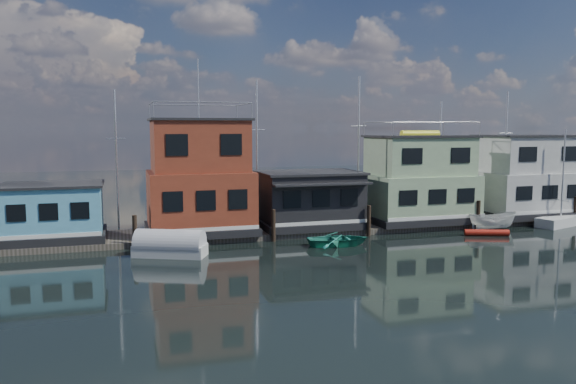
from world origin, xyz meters
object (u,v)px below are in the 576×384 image
object	(u,v)px
houseboat_white	(526,178)
tarp_runabout	(170,246)
dinghy_teal	(338,239)
motorboat	(493,221)
houseboat_dark	(309,199)
day_sailer	(561,220)
houseboat_red	(200,179)
red_kayak	(487,233)
houseboat_green	(419,181)
houseboat_blue	(53,212)

from	to	relation	value
houseboat_white	tarp_runabout	size ratio (longest dim) A/B	1.85
dinghy_teal	motorboat	distance (m)	13.38
houseboat_dark	houseboat_white	bearing A→B (deg)	0.06
day_sailer	tarp_runabout	xyz separation A→B (m)	(-30.21, -1.92, 0.21)
houseboat_red	red_kayak	size ratio (longest dim) A/B	3.85
day_sailer	houseboat_dark	bearing A→B (deg)	151.62
dinghy_teal	houseboat_green	bearing A→B (deg)	-53.00
houseboat_dark	day_sailer	bearing A→B (deg)	-9.49
houseboat_dark	dinghy_teal	bearing A→B (deg)	-88.00
red_kayak	houseboat_red	bearing A→B (deg)	-174.35
houseboat_dark	motorboat	bearing A→B (deg)	-13.82
houseboat_red	day_sailer	bearing A→B (deg)	-6.82
houseboat_dark	day_sailer	distance (m)	20.03
houseboat_blue	dinghy_teal	xyz separation A→B (m)	(17.69, -5.32, -1.79)
day_sailer	motorboat	size ratio (longest dim) A/B	2.05
houseboat_white	day_sailer	bearing A→B (deg)	-78.75
houseboat_red	dinghy_teal	size ratio (longest dim) A/B	2.96
houseboat_green	houseboat_red	bearing A→B (deg)	-180.00
motorboat	houseboat_dark	bearing A→B (deg)	87.19
houseboat_green	tarp_runabout	xyz separation A→B (m)	(-19.56, -5.23, -2.91)
red_kayak	tarp_runabout	size ratio (longest dim) A/B	0.68
houseboat_green	day_sailer	size ratio (longest dim) A/B	1.12
houseboat_white	motorboat	bearing A→B (deg)	-149.29
houseboat_white	red_kayak	world-z (taller)	houseboat_white
houseboat_blue	dinghy_teal	bearing A→B (deg)	-16.75
houseboat_dark	tarp_runabout	xyz separation A→B (m)	(-10.56, -5.21, -1.78)
red_kayak	dinghy_teal	distance (m)	11.38
houseboat_white	houseboat_green	bearing A→B (deg)	180.00
houseboat_blue	day_sailer	size ratio (longest dim) A/B	0.85
houseboat_blue	houseboat_red	world-z (taller)	houseboat_red
houseboat_green	tarp_runabout	bearing A→B (deg)	-165.04
day_sailer	motorboat	distance (m)	6.25
houseboat_red	tarp_runabout	world-z (taller)	houseboat_red
houseboat_red	day_sailer	size ratio (longest dim) A/B	1.58
day_sailer	motorboat	bearing A→B (deg)	161.24
red_kayak	day_sailer	xyz separation A→B (m)	(8.10, 1.85, 0.21)
houseboat_red	houseboat_green	bearing A→B (deg)	0.00
houseboat_red	houseboat_dark	world-z (taller)	houseboat_red
motorboat	red_kayak	bearing A→B (deg)	145.85
red_kayak	houseboat_white	bearing A→B (deg)	55.17
houseboat_dark	houseboat_white	world-z (taller)	houseboat_white
houseboat_red	red_kayak	world-z (taller)	houseboat_red
houseboat_dark	houseboat_white	xyz separation A→B (m)	(19.00, 0.02, 1.12)
houseboat_white	dinghy_teal	distance (m)	19.80
houseboat_red	dinghy_teal	distance (m)	10.44
red_kayak	tarp_runabout	bearing A→B (deg)	-159.40
tarp_runabout	houseboat_red	bearing A→B (deg)	87.96
houseboat_red	houseboat_blue	bearing A→B (deg)	-180.00
houseboat_blue	houseboat_red	size ratio (longest dim) A/B	0.54
houseboat_blue	motorboat	xyz separation A→B (m)	(30.91, -3.32, -1.50)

